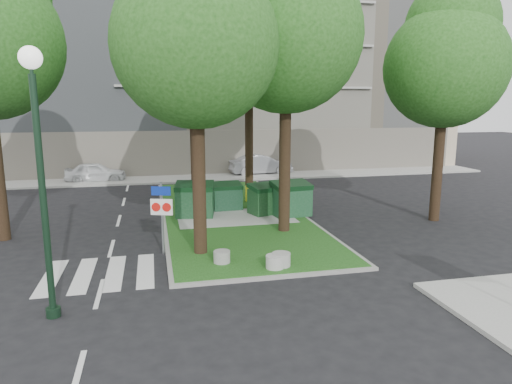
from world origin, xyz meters
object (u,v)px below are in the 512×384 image
object	(u,v)px
litter_bin	(250,193)
bollard_mid	(281,259)
tree_median_far	(250,39)
bollard_right	(275,262)
tree_median_near_right	(288,21)
bollard_left	(222,257)
car_silver	(260,164)
traffic_sign_pole	(162,208)
tree_street_right	(447,55)
dumpster_d	(291,199)
street_lamp	(39,153)
tree_median_near_left	(198,28)
dumpster_a	(195,200)
dumpster_c	(266,199)
dumpster_b	(227,196)
car_white	(96,172)
tree_median_mid	(195,59)

from	to	relation	value
litter_bin	bollard_mid	bearing A→B (deg)	-96.36
tree_median_far	bollard_right	xyz separation A→B (m)	(-1.75, -11.56, -8.00)
bollard_right	tree_median_near_right	bearing A→B (deg)	69.09
bollard_left	car_silver	bearing A→B (deg)	72.89
traffic_sign_pole	bollard_left	bearing A→B (deg)	-25.11
tree_median_far	litter_bin	bearing A→B (deg)	-103.57
bollard_left	tree_street_right	bearing A→B (deg)	20.27
dumpster_d	car_silver	size ratio (longest dim) A/B	0.40
bollard_right	street_lamp	xyz separation A→B (m)	(-5.96, -1.69, 3.61)
bollard_mid	traffic_sign_pole	world-z (taller)	traffic_sign_pole
tree_median_near_left	car_silver	bearing A→B (deg)	70.36
tree_median_near_left	traffic_sign_pole	distance (m)	5.88
dumpster_a	street_lamp	xyz separation A→B (m)	(-4.22, -8.76, 3.07)
dumpster_a	traffic_sign_pole	xyz separation A→B (m)	(-1.51, -4.60, 0.73)
tree_median_far	dumpster_c	distance (m)	8.88
bollard_left	traffic_sign_pole	bearing A→B (deg)	137.33
dumpster_c	car_silver	size ratio (longest dim) A/B	0.39
litter_bin	traffic_sign_pole	distance (m)	8.62
tree_median_near_right	bollard_mid	xyz separation A→B (m)	(-1.31, -3.92, -7.66)
tree_median_far	street_lamp	size ratio (longest dim) A/B	1.91
traffic_sign_pole	car_silver	bearing A→B (deg)	83.59
tree_street_right	bollard_left	xyz separation A→B (m)	(-10.04, -3.71, -6.68)
dumpster_b	litter_bin	world-z (taller)	dumpster_b
dumpster_a	traffic_sign_pole	size ratio (longest dim) A/B	0.74
bollard_mid	car_white	bearing A→B (deg)	112.03
tree_median_near_right	traffic_sign_pole	size ratio (longest dim) A/B	4.60
car_silver	litter_bin	bearing A→B (deg)	157.85
bollard_mid	litter_bin	xyz separation A→B (m)	(1.07, 9.57, 0.19)
car_white	tree_median_near_right	bearing A→B (deg)	-147.65
dumpster_a	bollard_right	bearing A→B (deg)	-65.37
tree_median_near_right	car_white	size ratio (longest dim) A/B	3.02
car_silver	tree_median_near_left	bearing A→B (deg)	154.93
tree_median_near_left	street_lamp	distance (m)	6.45
tree_median_mid	tree_median_far	distance (m)	4.59
dumpster_d	bollard_mid	distance (m)	6.59
tree_median_mid	tree_median_near_left	bearing A→B (deg)	-94.40
litter_bin	dumpster_c	bearing A→B (deg)	-86.84
street_lamp	car_white	size ratio (longest dim) A/B	1.65
tree_median_far	bollard_mid	xyz separation A→B (m)	(-1.51, -11.42, -7.99)
bollard_left	bollard_right	xyz separation A→B (m)	(1.49, -0.85, 0.01)
tree_median_near_right	bollard_right	bearing A→B (deg)	-110.91
tree_median_near_left	tree_street_right	bearing A→B (deg)	13.39
bollard_left	bollard_right	world-z (taller)	bollard_right
tree_median_near_left	dumpster_c	size ratio (longest dim) A/B	6.05
tree_median_near_right	dumpster_b	xyz separation A→B (m)	(-1.69, 4.08, -7.25)
dumpster_d	car_white	bearing A→B (deg)	121.16
dumpster_a	car_silver	xyz separation A→B (m)	(5.84, 11.93, -0.13)
dumpster_d	bollard_right	world-z (taller)	dumpster_d
dumpster_b	car_silver	bearing A→B (deg)	65.34
tree_median_near_right	bollard_right	size ratio (longest dim) A/B	20.68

